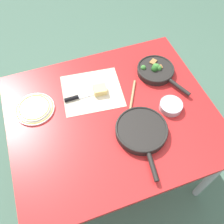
{
  "coord_description": "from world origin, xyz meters",
  "views": [
    {
      "loc": [
        -0.26,
        -0.74,
        1.95
      ],
      "look_at": [
        0.0,
        0.0,
        0.77
      ],
      "focal_mm": 40.0,
      "sensor_mm": 36.0,
      "label": 1
    }
  ],
  "objects_px": {
    "skillet_eggs": "(142,131)",
    "cheese_block": "(100,90)",
    "prep_bowl_steel": "(171,106)",
    "skillet_broccoli": "(156,70)",
    "grater_knife": "(79,97)",
    "dinner_plate_stack": "(35,108)",
    "wooden_spoon": "(130,110)"
  },
  "relations": [
    {
      "from": "wooden_spoon",
      "to": "grater_knife",
      "type": "bearing_deg",
      "value": -97.26
    },
    {
      "from": "cheese_block",
      "to": "dinner_plate_stack",
      "type": "xyz_separation_m",
      "value": [
        -0.4,
        0.0,
        -0.01
      ]
    },
    {
      "from": "skillet_broccoli",
      "to": "dinner_plate_stack",
      "type": "bearing_deg",
      "value": -110.71
    },
    {
      "from": "skillet_broccoli",
      "to": "prep_bowl_steel",
      "type": "height_order",
      "value": "skillet_broccoli"
    },
    {
      "from": "skillet_eggs",
      "to": "dinner_plate_stack",
      "type": "bearing_deg",
      "value": -115.34
    },
    {
      "from": "skillet_eggs",
      "to": "prep_bowl_steel",
      "type": "bearing_deg",
      "value": 121.34
    },
    {
      "from": "skillet_broccoli",
      "to": "wooden_spoon",
      "type": "xyz_separation_m",
      "value": [
        -0.26,
        -0.22,
        -0.02
      ]
    },
    {
      "from": "skillet_broccoli",
      "to": "skillet_eggs",
      "type": "distance_m",
      "value": 0.46
    },
    {
      "from": "grater_knife",
      "to": "dinner_plate_stack",
      "type": "bearing_deg",
      "value": 179.2
    },
    {
      "from": "cheese_block",
      "to": "dinner_plate_stack",
      "type": "distance_m",
      "value": 0.4
    },
    {
      "from": "prep_bowl_steel",
      "to": "cheese_block",
      "type": "bearing_deg",
      "value": 144.29
    },
    {
      "from": "cheese_block",
      "to": "prep_bowl_steel",
      "type": "height_order",
      "value": "same"
    },
    {
      "from": "wooden_spoon",
      "to": "prep_bowl_steel",
      "type": "distance_m",
      "value": 0.24
    },
    {
      "from": "skillet_broccoli",
      "to": "grater_knife",
      "type": "distance_m",
      "value": 0.52
    },
    {
      "from": "wooden_spoon",
      "to": "dinner_plate_stack",
      "type": "xyz_separation_m",
      "value": [
        -0.52,
        0.19,
        0.0
      ]
    },
    {
      "from": "skillet_eggs",
      "to": "wooden_spoon",
      "type": "bearing_deg",
      "value": -170.77
    },
    {
      "from": "prep_bowl_steel",
      "to": "skillet_eggs",
      "type": "bearing_deg",
      "value": -157.24
    },
    {
      "from": "skillet_eggs",
      "to": "grater_knife",
      "type": "xyz_separation_m",
      "value": [
        -0.26,
        0.35,
        -0.02
      ]
    },
    {
      "from": "skillet_eggs",
      "to": "prep_bowl_steel",
      "type": "xyz_separation_m",
      "value": [
        0.23,
        0.09,
        -0.0
      ]
    },
    {
      "from": "skillet_broccoli",
      "to": "dinner_plate_stack",
      "type": "distance_m",
      "value": 0.78
    },
    {
      "from": "skillet_eggs",
      "to": "wooden_spoon",
      "type": "distance_m",
      "value": 0.16
    },
    {
      "from": "skillet_broccoli",
      "to": "cheese_block",
      "type": "height_order",
      "value": "skillet_broccoli"
    },
    {
      "from": "skillet_eggs",
      "to": "prep_bowl_steel",
      "type": "height_order",
      "value": "skillet_eggs"
    },
    {
      "from": "skillet_eggs",
      "to": "grater_knife",
      "type": "height_order",
      "value": "skillet_eggs"
    },
    {
      "from": "skillet_broccoli",
      "to": "prep_bowl_steel",
      "type": "distance_m",
      "value": 0.28
    },
    {
      "from": "skillet_eggs",
      "to": "cheese_block",
      "type": "xyz_separation_m",
      "value": [
        -0.12,
        0.35,
        -0.0
      ]
    },
    {
      "from": "grater_knife",
      "to": "cheese_block",
      "type": "distance_m",
      "value": 0.13
    },
    {
      "from": "wooden_spoon",
      "to": "cheese_block",
      "type": "relative_size",
      "value": 3.91
    },
    {
      "from": "grater_knife",
      "to": "prep_bowl_steel",
      "type": "relative_size",
      "value": 1.91
    },
    {
      "from": "skillet_eggs",
      "to": "cheese_block",
      "type": "distance_m",
      "value": 0.37
    },
    {
      "from": "grater_knife",
      "to": "wooden_spoon",
      "type": "bearing_deg",
      "value": -37.1
    },
    {
      "from": "wooden_spoon",
      "to": "cheese_block",
      "type": "bearing_deg",
      "value": -117.76
    }
  ]
}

